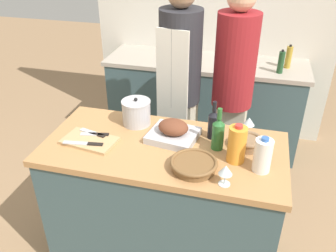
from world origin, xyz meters
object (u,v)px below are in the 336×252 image
object	(u,v)px
wine_bottle_dark	(213,124)
wine_glass_right	(226,171)
milk_jug	(263,155)
wine_glass_left	(249,122)
roasting_pan	(173,132)
knife_bread	(96,134)
mixing_bowl	(248,142)
wicker_basket	(194,164)
stock_pot	(136,112)
wine_bottle_green	(218,133)
knife_paring	(93,133)
knife_chef	(84,143)
condiment_bottle_tall	(289,57)
juice_jug	(237,144)
cutting_board	(90,141)
person_cook_aproned	(180,84)
person_cook_guest	(233,88)
condiment_bottle_short	(281,62)

from	to	relation	value
wine_bottle_dark	wine_glass_right	world-z (taller)	wine_bottle_dark
milk_jug	wine_glass_left	size ratio (longest dim) A/B	1.72
roasting_pan	knife_bread	xyz separation A→B (m)	(-0.47, -0.11, -0.03)
mixing_bowl	wicker_basket	bearing A→B (deg)	-132.91
mixing_bowl	knife_bread	world-z (taller)	mixing_bowl
mixing_bowl	roasting_pan	bearing A→B (deg)	-177.60
roasting_pan	stock_pot	distance (m)	0.31
wine_bottle_green	knife_paring	xyz separation A→B (m)	(-0.77, -0.06, -0.08)
knife_paring	knife_chef	bearing A→B (deg)	-90.90
wine_bottle_dark	knife_paring	size ratio (longest dim) A/B	1.31
wine_glass_left	knife_paring	size ratio (longest dim) A/B	0.64
mixing_bowl	condiment_bottle_tall	world-z (taller)	condiment_bottle_tall
wine_bottle_dark	knife_chef	distance (m)	0.79
stock_pot	knife_chef	bearing A→B (deg)	-122.04
juice_jug	wine_glass_left	world-z (taller)	juice_jug
knife_bread	juice_jug	bearing A→B (deg)	-2.01
condiment_bottle_tall	roasting_pan	bearing A→B (deg)	-115.82
wine_bottle_dark	wine_glass_right	bearing A→B (deg)	-73.85
roasting_pan	wine_bottle_dark	world-z (taller)	wine_bottle_dark
cutting_board	wine_bottle_green	world-z (taller)	wine_bottle_green
wine_glass_left	person_cook_aproned	xyz separation A→B (m)	(-0.57, 0.53, -0.03)
wine_glass_right	person_cook_guest	xyz separation A→B (m)	(-0.07, 1.11, -0.03)
milk_jug	knife_bread	size ratio (longest dim) A/B	1.16
juice_jug	knife_chef	world-z (taller)	juice_jug
wine_glass_left	person_cook_guest	distance (m)	0.60
knife_chef	condiment_bottle_tall	xyz separation A→B (m)	(1.22, 1.72, 0.06)
juice_jug	wine_bottle_dark	bearing A→B (deg)	127.21
mixing_bowl	knife_bread	size ratio (longest dim) A/B	0.99
wine_glass_right	milk_jug	bearing A→B (deg)	43.94
wine_glass_left	wine_glass_right	world-z (taller)	wine_glass_left
wine_glass_right	person_cook_aproned	xyz separation A→B (m)	(-0.48, 1.06, -0.03)
mixing_bowl	knife_paring	distance (m)	0.95
person_cook_aproned	wicker_basket	bearing A→B (deg)	-62.78
wine_glass_left	knife_chef	world-z (taller)	wine_glass_left
knife_chef	knife_bread	distance (m)	0.12
mixing_bowl	knife_paring	size ratio (longest dim) A/B	0.95
wine_bottle_green	person_cook_guest	bearing A→B (deg)	89.15
knife_paring	person_cook_aproned	size ratio (longest dim) A/B	0.11
knife_chef	condiment_bottle_tall	bearing A→B (deg)	54.63
person_cook_aproned	juice_jug	bearing A→B (deg)	-48.40
knife_paring	condiment_bottle_short	world-z (taller)	condiment_bottle_short
knife_paring	condiment_bottle_tall	bearing A→B (deg)	52.63
milk_jug	wine_glass_left	bearing A→B (deg)	104.44
wine_glass_right	condiment_bottle_tall	size ratio (longest dim) A/B	0.54
stock_pot	knife_bread	bearing A→B (deg)	-130.28
wine_bottle_dark	knife_paring	world-z (taller)	wine_bottle_dark
mixing_bowl	wine_bottle_dark	size ratio (longest dim) A/B	0.72
condiment_bottle_short	wine_glass_right	bearing A→B (deg)	-99.76
knife_bread	wine_glass_left	bearing A→B (deg)	16.54
wine_bottle_green	knife_chef	world-z (taller)	wine_bottle_green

